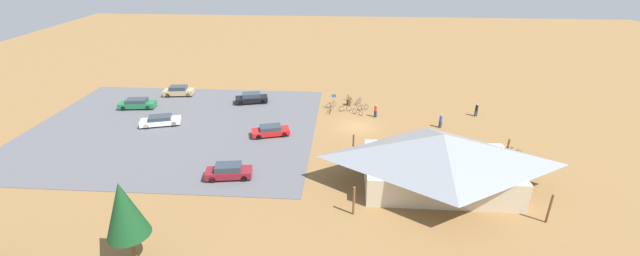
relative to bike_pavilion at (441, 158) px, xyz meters
name	(u,v)px	position (x,y,z in m)	size (l,w,h in m)	color
ground	(357,127)	(7.45, -13.00, -3.00)	(160.00, 160.00, 0.00)	olive
parking_lot_asphalt	(174,128)	(29.99, -11.03, -2.97)	(34.82, 28.52, 0.05)	#56565B
bike_pavilion	(441,158)	(0.00, 0.00, 0.00)	(16.25, 10.46, 5.38)	beige
trash_bin	(349,102)	(8.50, -20.20, -2.55)	(0.60, 0.60, 0.90)	brown
lot_sign	(334,99)	(10.54, -18.70, -1.58)	(0.56, 0.08, 2.20)	#99999E
pine_midwest	(124,210)	(23.59, 11.89, 1.63)	(2.95, 2.95, 6.75)	brown
bicycle_white_lone_west	(513,151)	(-9.34, -6.80, -2.60)	(1.49, 1.10, 0.85)	black
bicycle_teal_by_bin	(477,144)	(-5.89, -8.32, -2.64)	(0.77, 1.52, 0.82)	black
bicycle_yellow_yard_front	(330,110)	(10.92, -17.35, -2.61)	(0.48, 1.79, 0.84)	black
bicycle_purple_yard_right	(358,102)	(7.14, -20.55, -2.60)	(0.85, 1.55, 0.85)	black
bicycle_blue_yard_left	(331,105)	(10.89, -19.19, -2.60)	(1.29, 1.31, 0.93)	black
bicycle_green_edge_south	(487,154)	(-6.33, -5.99, -2.63)	(0.49, 1.75, 0.82)	black
bicycle_red_near_sign	(363,108)	(6.56, -18.49, -2.61)	(1.54, 0.89, 0.82)	black
bicycle_black_back_row	(349,99)	(8.39, -21.73, -2.63)	(0.82, 1.58, 0.84)	black
bicycle_orange_yard_center	(461,146)	(-4.09, -7.81, -2.63)	(1.71, 0.48, 0.79)	black
bicycle_silver_near_porch	(345,109)	(8.95, -17.95, -2.60)	(1.73, 0.48, 0.91)	black
bicycle_white_edge_north	(358,112)	(7.28, -16.89, -2.63)	(1.38, 1.13, 0.81)	black
car_green_far_end	(137,104)	(37.41, -16.95, -2.26)	(4.94, 2.35, 1.36)	#1E6B3D
car_black_by_curb	(252,98)	(22.22, -20.06, -2.22)	(4.75, 2.82, 1.46)	black
car_red_second_row	(271,131)	(17.63, -9.64, -2.31)	(4.68, 2.89, 1.26)	red
car_tan_front_row	(179,91)	(33.65, -22.29, -2.22)	(4.46, 2.27, 1.46)	tan
car_white_aisle_side	(160,121)	(31.85, -11.63, -2.31)	(5.11, 3.13, 1.25)	white
car_maroon_end_stall	(229,171)	(19.98, 0.08, -2.22)	(4.62, 2.36, 1.48)	maroon
visitor_at_bikes	(476,110)	(-8.23, -17.46, -2.09)	(0.36, 0.36, 1.73)	#2D3347
visitor_crossing_yard	(376,111)	(4.97, -16.23, -2.08)	(0.40, 0.39, 1.74)	#2D3347
visitor_near_lot	(441,121)	(-2.84, -13.46, -2.07)	(0.36, 0.38, 1.76)	#2D3347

